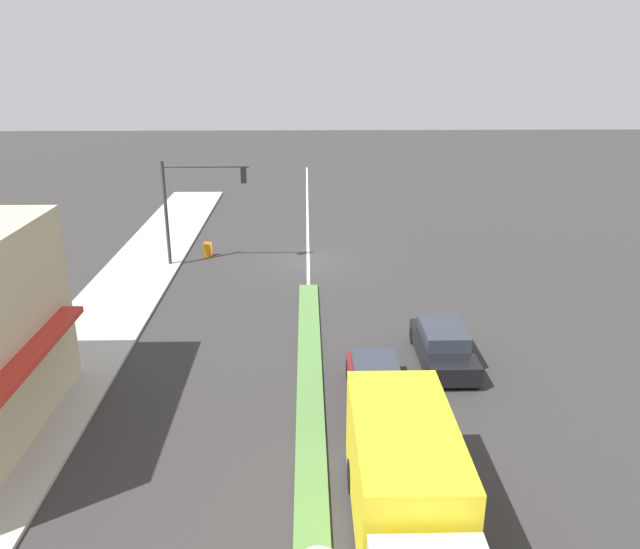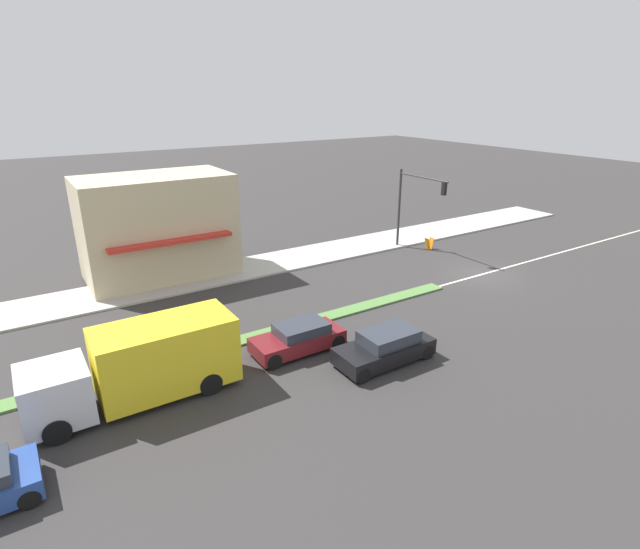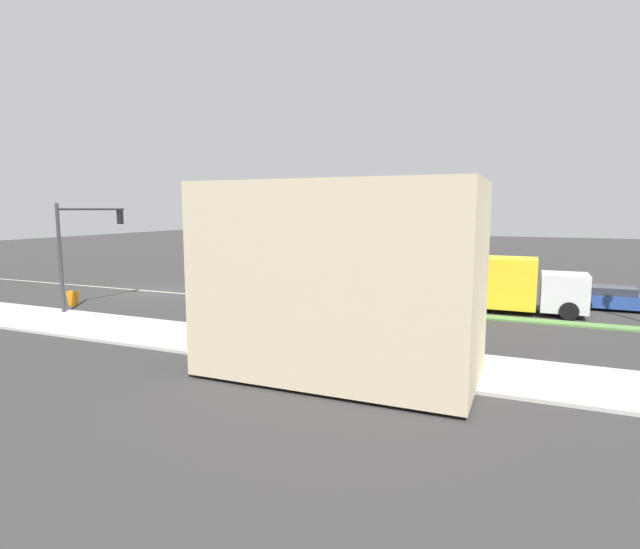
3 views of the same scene
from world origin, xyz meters
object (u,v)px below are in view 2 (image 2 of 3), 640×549
object	(u,v)px
pedestrian	(233,255)
suv_black	(385,347)
traffic_signal_main	(414,198)
delivery_truck	(142,364)
warning_aframe_sign	(429,244)
sedan_maroon	(298,338)

from	to	relation	value
pedestrian	suv_black	world-z (taller)	pedestrian
traffic_signal_main	delivery_truck	world-z (taller)	traffic_signal_main
warning_aframe_sign	sedan_maroon	xyz separation A→B (m)	(-7.91, 15.69, 0.21)
traffic_signal_main	sedan_maroon	distance (m)	16.82
warning_aframe_sign	traffic_signal_main	bearing A→B (deg)	74.01
warning_aframe_sign	sedan_maroon	world-z (taller)	sedan_maroon
traffic_signal_main	delivery_truck	xyz separation A→B (m)	(-8.32, 20.94, -2.43)
pedestrian	suv_black	distance (m)	14.44
sedan_maroon	suv_black	bearing A→B (deg)	-136.56
traffic_signal_main	sedan_maroon	size ratio (longest dim) A/B	1.36
pedestrian	delivery_truck	distance (m)	14.46
warning_aframe_sign	delivery_truck	bearing A→B (deg)	109.47
traffic_signal_main	pedestrian	xyz separation A→B (m)	(3.29, 12.34, -2.96)
warning_aframe_sign	delivery_truck	xyz separation A→B (m)	(-7.91, 22.38, 1.04)
delivery_truck	sedan_maroon	bearing A→B (deg)	-90.00
traffic_signal_main	pedestrian	bearing A→B (deg)	75.06
warning_aframe_sign	delivery_truck	distance (m)	23.76
traffic_signal_main	warning_aframe_sign	distance (m)	3.78
sedan_maroon	suv_black	size ratio (longest dim) A/B	0.95
delivery_truck	warning_aframe_sign	bearing A→B (deg)	-70.53
warning_aframe_sign	suv_black	bearing A→B (deg)	129.41
pedestrian	sedan_maroon	size ratio (longest dim) A/B	0.38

